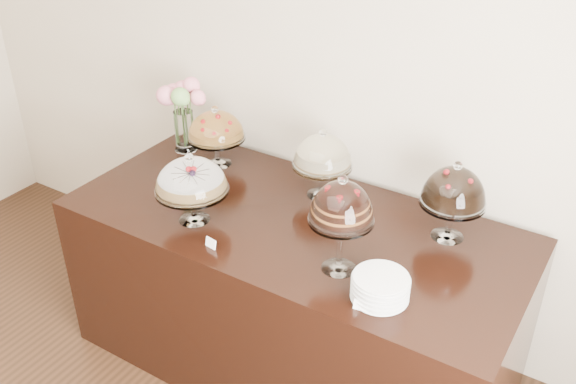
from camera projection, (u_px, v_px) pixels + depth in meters
The scene contains 11 objects.
wall_back at pixel (306, 56), 3.25m from camera, with size 5.00×0.04×3.00m, color #C0B39A.
display_counter at pixel (293, 294), 3.26m from camera, with size 2.20×1.00×0.90m, color black.
cake_stand_sugar_sponge at pixel (191, 179), 2.93m from camera, with size 0.35×0.35×0.35m.
cake_stand_choco_layer at pixel (342, 206), 2.56m from camera, with size 0.27×0.27×0.45m.
cake_stand_cheesecake at pixel (323, 154), 3.12m from camera, with size 0.30×0.30×0.36m.
cake_stand_dark_choco at pixel (454, 190), 2.79m from camera, with size 0.29×0.29×0.38m.
cake_stand_fruit_tart at pixel (216, 128), 3.41m from camera, with size 0.31×0.31×0.34m.
flower_vase at pixel (182, 106), 3.53m from camera, with size 0.25×0.22×0.42m.
plate_stack at pixel (380, 287), 2.52m from camera, with size 0.23×0.23×0.10m.
price_card_left at pixel (211, 243), 2.83m from camera, with size 0.06×0.01×0.04m, color white.
price_card_right at pixel (361, 305), 2.48m from camera, with size 0.06×0.01×0.04m, color white.
Camera 1 is at (1.59, 0.28, 2.56)m, focal length 40.00 mm.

